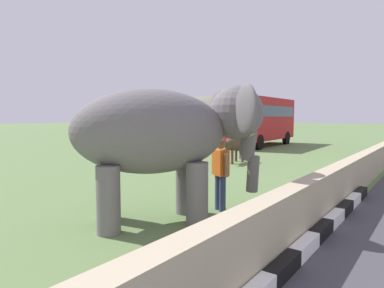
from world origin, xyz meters
name	(u,v)px	position (x,y,z in m)	size (l,w,h in m)	color
barrier_parapet	(266,234)	(2.00, 3.85, 0.50)	(28.00, 0.36, 1.00)	tan
elephant	(168,133)	(2.82, 6.38, 1.83)	(3.93, 3.67, 2.83)	slate
person_handler	(220,171)	(4.12, 5.93, 0.93)	(0.40, 0.59, 1.66)	navy
bus_red	(259,118)	(20.14, 12.59, 2.08)	(8.36, 2.83, 3.50)	#B21E1E
cow_near	(234,144)	(11.20, 9.61, 0.87)	(1.90, 0.67, 1.23)	#473323
hill_east	(212,127)	(55.00, 39.63, 0.00)	(27.58, 22.06, 12.75)	slate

